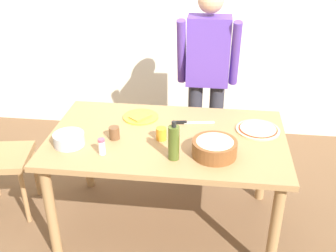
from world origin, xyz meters
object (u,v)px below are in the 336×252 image
dining_table (167,147)px  mixing_bowl_steel (69,139)px  pizza_raw_on_board (258,129)px  popcorn_bowl (215,147)px  cup_orange (161,134)px  chef_knife (189,123)px  person_cook (207,73)px  salt_shaker (102,147)px  plate_with_slice (141,117)px  olive_oil_bottle (174,142)px  cup_small_brown (114,133)px

dining_table → mixing_bowl_steel: bearing=-162.7°
pizza_raw_on_board → popcorn_bowl: 0.47m
pizza_raw_on_board → cup_orange: cup_orange is taller
pizza_raw_on_board → chef_knife: (-0.48, 0.05, -0.00)m
mixing_bowl_steel → cup_orange: size_ratio=2.35×
person_cook → cup_orange: size_ratio=19.06×
cup_orange → salt_shaker: (-0.34, -0.23, 0.01)m
pizza_raw_on_board → plate_with_slice: 0.85m
mixing_bowl_steel → chef_knife: (0.75, 0.40, -0.03)m
dining_table → cup_orange: size_ratio=18.82×
dining_table → olive_oil_bottle: olive_oil_bottle is taller
pizza_raw_on_board → mixing_bowl_steel: bearing=-164.4°
popcorn_bowl → cup_orange: 0.39m
dining_table → olive_oil_bottle: size_ratio=6.25×
olive_oil_bottle → chef_knife: bearing=82.9°
dining_table → olive_oil_bottle: (0.08, -0.28, 0.20)m
chef_knife → cup_small_brown: bearing=-149.6°
mixing_bowl_steel → olive_oil_bottle: (0.69, -0.08, 0.07)m
plate_with_slice → popcorn_bowl: bearing=-39.7°
cup_orange → salt_shaker: 0.41m
cup_small_brown → chef_knife: 0.56m
plate_with_slice → salt_shaker: (-0.15, -0.53, 0.04)m
salt_shaker → cup_orange: bearing=33.5°
dining_table → pizza_raw_on_board: (0.62, 0.15, 0.10)m
olive_oil_bottle → pizza_raw_on_board: bearing=38.3°
person_cook → mixing_bowl_steel: (-0.85, -0.95, -0.14)m
pizza_raw_on_board → chef_knife: 0.48m
person_cook → chef_knife: bearing=-100.3°
person_cook → cup_small_brown: 1.03m
plate_with_slice → mixing_bowl_steel: 0.59m
cup_small_brown → olive_oil_bottle: bearing=-25.2°
cup_orange → cup_small_brown: (-0.31, -0.03, 0.00)m
person_cook → plate_with_slice: bearing=-132.5°
person_cook → salt_shaker: bearing=-120.6°
dining_table → cup_orange: bearing=-123.0°
dining_table → pizza_raw_on_board: pizza_raw_on_board is taller
plate_with_slice → pizza_raw_on_board: bearing=-6.5°
chef_knife → popcorn_bowl: bearing=-65.6°
pizza_raw_on_board → person_cook: bearing=122.2°
person_cook → pizza_raw_on_board: person_cook is taller
pizza_raw_on_board → mixing_bowl_steel: mixing_bowl_steel is taller
dining_table → popcorn_bowl: bearing=-32.9°
plate_with_slice → cup_orange: size_ratio=3.06×
olive_oil_bottle → salt_shaker: bearing=-179.8°
pizza_raw_on_board → cup_small_brown: (-0.96, -0.23, 0.03)m
mixing_bowl_steel → cup_orange: (0.59, 0.14, 0.00)m
popcorn_bowl → cup_small_brown: popcorn_bowl is taller
popcorn_bowl → salt_shaker: size_ratio=2.64×
olive_oil_bottle → cup_small_brown: (-0.42, 0.20, -0.07)m
popcorn_bowl → salt_shaker: popcorn_bowl is taller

